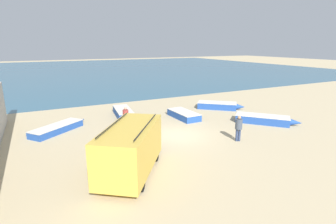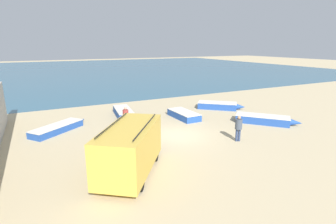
{
  "view_description": "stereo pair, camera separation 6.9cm",
  "coord_description": "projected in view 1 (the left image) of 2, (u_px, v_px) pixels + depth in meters",
  "views": [
    {
      "loc": [
        -8.38,
        -14.91,
        6.1
      ],
      "look_at": [
        0.54,
        2.66,
        1.0
      ],
      "focal_mm": 28.0,
      "sensor_mm": 36.0,
      "label": 1
    },
    {
      "loc": [
        -8.31,
        -14.94,
        6.1
      ],
      "look_at": [
        0.54,
        2.66,
        1.0
      ],
      "focal_mm": 28.0,
      "sensor_mm": 36.0,
      "label": 2
    }
  ],
  "objects": [
    {
      "name": "ground_plane",
      "position": [
        178.0,
        135.0,
        18.07
      ],
      "size": [
        200.0,
        200.0,
        0.0
      ],
      "primitive_type": "plane",
      "color": "tan"
    },
    {
      "name": "sea_water",
      "position": [
        73.0,
        71.0,
        62.95
      ],
      "size": [
        120.0,
        80.0,
        0.01
      ],
      "primitive_type": "cube",
      "color": "#33607A",
      "rests_on": "ground_plane"
    },
    {
      "name": "parked_van",
      "position": [
        131.0,
        148.0,
        12.53
      ],
      "size": [
        4.55,
        5.21,
        2.49
      ],
      "rotation": [
        0.0,
        0.0,
        0.94
      ],
      "color": "gold",
      "rests_on": "ground_plane"
    },
    {
      "name": "fishing_rowboat_0",
      "position": [
        264.0,
        119.0,
        20.83
      ],
      "size": [
        4.0,
        4.33,
        0.62
      ],
      "rotation": [
        0.0,
        0.0,
        5.44
      ],
      "color": "#234CA3",
      "rests_on": "ground_plane"
    },
    {
      "name": "fishing_rowboat_1",
      "position": [
        124.0,
        113.0,
        22.69
      ],
      "size": [
        1.76,
        4.58,
        0.64
      ],
      "rotation": [
        0.0,
        0.0,
        4.58
      ],
      "color": "#234CA3",
      "rests_on": "ground_plane"
    },
    {
      "name": "fishing_rowboat_2",
      "position": [
        183.0,
        114.0,
        22.41
      ],
      "size": [
        1.54,
        4.04,
        0.58
      ],
      "rotation": [
        0.0,
        0.0,
        1.6
      ],
      "color": "#234CA3",
      "rests_on": "ground_plane"
    },
    {
      "name": "fishing_rowboat_3",
      "position": [
        219.0,
        105.0,
        25.56
      ],
      "size": [
        4.05,
        3.7,
        0.63
      ],
      "rotation": [
        0.0,
        0.0,
        5.57
      ],
      "color": "#234CA3",
      "rests_on": "ground_plane"
    },
    {
      "name": "fishing_rowboat_4",
      "position": [
        59.0,
        128.0,
        18.88
      ],
      "size": [
        4.32,
        3.66,
        0.51
      ],
      "rotation": [
        0.0,
        0.0,
        0.67
      ],
      "color": "#234CA3",
      "rests_on": "ground_plane"
    },
    {
      "name": "fisherman_0",
      "position": [
        239.0,
        126.0,
        16.79
      ],
      "size": [
        0.45,
        0.45,
        1.7
      ],
      "rotation": [
        0.0,
        0.0,
        4.28
      ],
      "color": "navy",
      "rests_on": "ground_plane"
    },
    {
      "name": "fisherman_1",
      "position": [
        126.0,
        116.0,
        19.38
      ],
      "size": [
        0.43,
        0.43,
        1.64
      ],
      "rotation": [
        0.0,
        0.0,
        1.44
      ],
      "color": "#5B564C",
      "rests_on": "ground_plane"
    }
  ]
}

